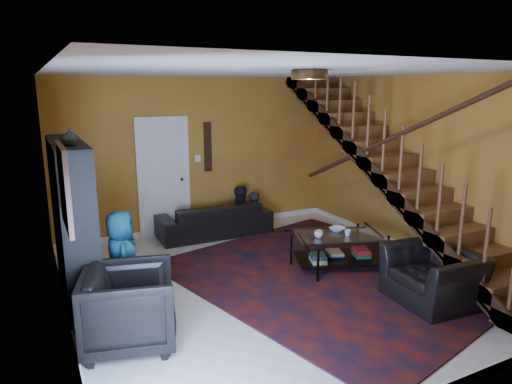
% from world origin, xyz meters
% --- Properties ---
extents(floor, '(5.50, 5.50, 0.00)m').
position_xyz_m(floor, '(0.00, 0.00, 0.00)').
color(floor, beige).
rests_on(floor, ground).
extents(room, '(5.50, 5.50, 5.50)m').
position_xyz_m(room, '(-1.33, 1.33, 0.05)').
color(room, '#B08227').
rests_on(room, ground).
extents(staircase, '(0.95, 5.02, 3.18)m').
position_xyz_m(staircase, '(2.12, -0.00, 1.40)').
color(staircase, brown).
rests_on(staircase, floor).
extents(bookshelf, '(0.35, 1.80, 2.00)m').
position_xyz_m(bookshelf, '(-2.40, 0.60, 0.96)').
color(bookshelf, black).
rests_on(bookshelf, floor).
extents(door, '(0.82, 0.05, 2.05)m').
position_xyz_m(door, '(-0.70, 2.73, 1.02)').
color(door, silver).
rests_on(door, floor).
extents(framed_picture, '(0.04, 0.74, 0.74)m').
position_xyz_m(framed_picture, '(-2.57, -0.90, 1.75)').
color(framed_picture, maroon).
rests_on(framed_picture, room).
extents(wall_hanging, '(0.14, 0.03, 0.90)m').
position_xyz_m(wall_hanging, '(0.15, 2.73, 1.55)').
color(wall_hanging, black).
rests_on(wall_hanging, room).
extents(ceiling_fixture, '(0.40, 0.40, 0.10)m').
position_xyz_m(ceiling_fixture, '(0.00, -0.80, 2.74)').
color(ceiling_fixture, '#3F2814').
rests_on(ceiling_fixture, room).
extents(rug, '(4.59, 4.98, 0.02)m').
position_xyz_m(rug, '(0.90, -0.18, 0.01)').
color(rug, '#48130C').
rests_on(rug, floor).
extents(sofa, '(2.04, 0.83, 0.59)m').
position_xyz_m(sofa, '(0.08, 2.30, 0.30)').
color(sofa, black).
rests_on(sofa, floor).
extents(armchair_left, '(1.11, 1.09, 0.83)m').
position_xyz_m(armchair_left, '(-2.05, -0.71, 0.42)').
color(armchair_left, black).
rests_on(armchair_left, floor).
extents(armchair_right, '(0.99, 1.11, 0.67)m').
position_xyz_m(armchair_right, '(1.49, -1.42, 0.34)').
color(armchair_right, black).
rests_on(armchair_right, floor).
extents(person_adult_a, '(0.43, 0.29, 1.16)m').
position_xyz_m(person_adult_a, '(0.88, 2.35, 0.13)').
color(person_adult_a, black).
rests_on(person_adult_a, sofa).
extents(person_adult_b, '(0.64, 0.51, 1.29)m').
position_xyz_m(person_adult_b, '(0.59, 2.35, 0.20)').
color(person_adult_b, black).
rests_on(person_adult_b, sofa).
extents(person_child, '(0.46, 0.64, 1.22)m').
position_xyz_m(person_child, '(-1.95, 0.14, 0.61)').
color(person_child, '#184C5D').
rests_on(person_child, armchair_left).
extents(coffee_table, '(1.48, 1.17, 0.50)m').
position_xyz_m(coffee_table, '(1.16, 0.04, 0.29)').
color(coffee_table, black).
rests_on(coffee_table, floor).
extents(cup_a, '(0.17, 0.17, 0.10)m').
position_xyz_m(cup_a, '(0.81, 0.08, 0.55)').
color(cup_a, '#999999').
rests_on(cup_a, coffee_table).
extents(cup_b, '(0.11, 0.11, 0.09)m').
position_xyz_m(cup_b, '(1.24, -0.04, 0.54)').
color(cup_b, '#999999').
rests_on(cup_b, coffee_table).
extents(bowl, '(0.27, 0.27, 0.05)m').
position_xyz_m(bowl, '(1.24, 0.21, 0.52)').
color(bowl, '#999999').
rests_on(bowl, coffee_table).
extents(vase, '(0.18, 0.18, 0.19)m').
position_xyz_m(vase, '(-2.41, 0.10, 2.10)').
color(vase, '#999999').
rests_on(vase, bookshelf).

